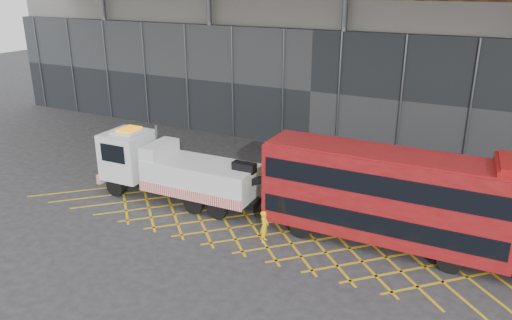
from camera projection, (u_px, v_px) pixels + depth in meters
The scene contains 6 objects.
ground_plane at pixel (192, 202), 26.23m from camera, with size 120.00×120.00×0.00m, color #262629.
road_markings at pixel (275, 222), 24.14m from camera, with size 26.36×7.16×0.01m.
construction_building at pixel (347, 9), 37.68m from camera, with size 55.00×23.97×18.00m.
recovery_truck at pixel (172, 169), 26.12m from camera, with size 10.47×2.71×3.65m.
bus_towed at pixel (383, 194), 21.38m from camera, with size 10.58×2.61×4.29m.
worker at pixel (264, 226), 22.09m from camera, with size 0.54×0.35×1.48m, color yellow.
Camera 1 is at (14.06, -19.63, 11.01)m, focal length 35.00 mm.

